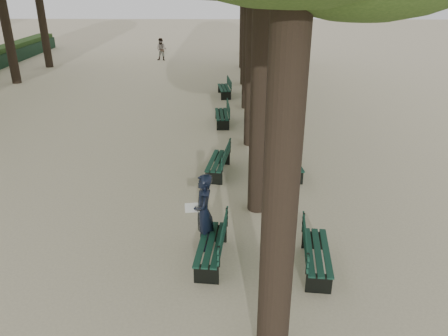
{
  "coord_description": "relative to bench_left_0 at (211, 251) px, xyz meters",
  "views": [
    {
      "loc": [
        0.81,
        -7.48,
        5.82
      ],
      "look_at": [
        0.6,
        3.0,
        1.2
      ],
      "focal_mm": 35.0,
      "sensor_mm": 36.0,
      "label": 1
    }
  ],
  "objects": [
    {
      "name": "pedestrian_b",
      "position": [
        5.31,
        23.86,
        0.64
      ],
      "size": [
        0.79,
        1.23,
        1.82
      ],
      "primitive_type": "imported",
      "rotation": [
        0.0,
        0.0,
        4.32
      ],
      "color": "#262628",
      "rests_on": "ground"
    },
    {
      "name": "bench_right_1",
      "position": [
        2.27,
        4.72,
        0.0
      ],
      "size": [
        0.75,
        1.85,
        0.92
      ],
      "color": "black",
      "rests_on": "ground"
    },
    {
      "name": "man_with_map",
      "position": [
        -0.19,
        0.53,
        0.66
      ],
      "size": [
        0.65,
        0.77,
        1.86
      ],
      "color": "black",
      "rests_on": "ground"
    },
    {
      "name": "bench_right_3",
      "position": [
        2.27,
        14.89,
        0.0
      ],
      "size": [
        0.61,
        1.81,
        0.92
      ],
      "color": "black",
      "rests_on": "ground"
    },
    {
      "name": "pedestrian_d",
      "position": [
        1.31,
        28.54,
        0.64
      ],
      "size": [
        0.87,
        0.91,
        1.83
      ],
      "primitive_type": "imported",
      "rotation": [
        0.0,
        0.0,
        2.31
      ],
      "color": "#262628",
      "rests_on": "ground"
    },
    {
      "name": "bench_right_2",
      "position": [
        2.27,
        9.94,
        0.0
      ],
      "size": [
        0.68,
        1.83,
        0.92
      ],
      "color": "black",
      "rests_on": "ground"
    },
    {
      "name": "bench_left_2",
      "position": [
        0.0,
        9.79,
        0.0
      ],
      "size": [
        0.7,
        1.84,
        0.92
      ],
      "color": "black",
      "rests_on": "ground"
    },
    {
      "name": "pedestrian_c",
      "position": [
        4.28,
        24.26,
        0.64
      ],
      "size": [
        0.69,
        1.13,
        1.83
      ],
      "primitive_type": "imported",
      "rotation": [
        0.0,
        0.0,
        5.04
      ],
      "color": "#262628",
      "rests_on": "ground"
    },
    {
      "name": "bench_right_0",
      "position": [
        2.27,
        -0.25,
        0.0
      ],
      "size": [
        0.74,
        1.85,
        0.92
      ],
      "color": "black",
      "rests_on": "ground"
    },
    {
      "name": "pedestrian_a",
      "position": [
        -4.88,
        25.1,
        0.53
      ],
      "size": [
        0.81,
        0.4,
        1.61
      ],
      "primitive_type": "imported",
      "rotation": [
        0.0,
        0.0,
        6.18
      ],
      "color": "#262628",
      "rests_on": "ground"
    },
    {
      "name": "bench_left_1",
      "position": [
        -0.0,
        4.68,
        0.0
      ],
      "size": [
        0.81,
        1.86,
        0.92
      ],
      "color": "black",
      "rests_on": "ground"
    },
    {
      "name": "bench_left_3",
      "position": [
        -0.0,
        14.58,
        0.0
      ],
      "size": [
        0.8,
        1.86,
        0.92
      ],
      "color": "black",
      "rests_on": "ground"
    },
    {
      "name": "bench_left_0",
      "position": [
        0.0,
        0.0,
        0.0
      ],
      "size": [
        0.73,
        1.84,
        0.92
      ],
      "color": "black",
      "rests_on": "ground"
    },
    {
      "name": "ground",
      "position": [
        -0.37,
        -0.58,
        -0.27
      ],
      "size": [
        120.0,
        120.0,
        0.0
      ],
      "primitive_type": "plane",
      "color": "#C3B693",
      "rests_on": "ground"
    }
  ]
}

